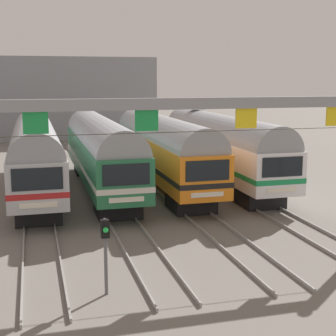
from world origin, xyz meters
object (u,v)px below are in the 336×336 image
commuter_train_green (101,149)px  commuter_train_orange (162,147)px  commuter_train_stainless (35,152)px  catenary_gantry (198,132)px  yard_signal_mast (105,242)px  commuter_train_white (220,145)px

commuter_train_green → commuter_train_orange: 4.10m
commuter_train_stainless → commuter_train_orange: (8.19, -0.00, -0.00)m
commuter_train_green → catenary_gantry: 13.86m
commuter_train_stainless → catenary_gantry: bearing=-65.5°
yard_signal_mast → commuter_train_stainless: bearing=97.2°
commuter_train_orange → catenary_gantry: size_ratio=1.03×
commuter_train_green → commuter_train_white: (8.19, 0.00, 0.00)m
catenary_gantry → yard_signal_mast: bearing=-146.5°
catenary_gantry → yard_signal_mast: catenary_gantry is taller
commuter_train_stainless → catenary_gantry: (6.14, -13.50, 2.42)m
commuter_train_stainless → commuter_train_green: 4.10m
commuter_train_stainless → yard_signal_mast: size_ratio=6.81×
commuter_train_green → commuter_train_white: size_ratio=1.00×
catenary_gantry → commuter_train_orange: bearing=81.4°
commuter_train_green → commuter_train_orange: size_ratio=1.00×
commuter_train_green → commuter_train_white: bearing=0.0°
commuter_train_green → catenary_gantry: bearing=-81.4°
commuter_train_stainless → commuter_train_green: bearing=-0.1°
commuter_train_stainless → commuter_train_white: (12.29, 0.00, 0.00)m
commuter_train_orange → commuter_train_white: (4.10, 0.00, 0.00)m
commuter_train_stainless → commuter_train_white: size_ratio=1.00×
commuter_train_white → yard_signal_mast: bearing=-122.3°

